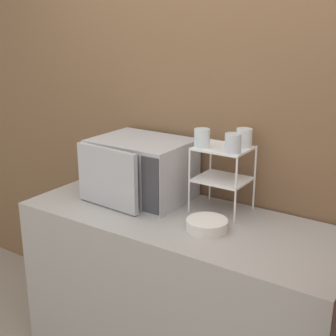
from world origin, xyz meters
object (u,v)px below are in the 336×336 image
glass_back_right (244,138)px  bowl (207,225)px  microwave (140,169)px  glass_front_left (202,138)px  dish_rack (223,165)px  glass_front_right (233,143)px

glass_back_right → bowl: bearing=-94.6°
microwave → glass_front_left: bearing=4.2°
dish_rack → bowl: 0.34m
dish_rack → glass_front_left: (-0.09, -0.06, 0.14)m
glass_back_right → glass_front_right: 0.13m
microwave → glass_front_right: size_ratio=5.58×
glass_back_right → dish_rack: bearing=-143.1°
glass_front_left → glass_back_right: (0.17, 0.12, 0.00)m
dish_rack → microwave: bearing=-169.2°
glass_front_left → bowl: bearing=-52.6°
dish_rack → bowl: dish_rack is taller
glass_back_right → glass_front_right: size_ratio=1.00×
glass_back_right → glass_front_right: (0.00, -0.13, 0.00)m
glass_front_left → glass_back_right: bearing=35.5°
glass_back_right → glass_front_right: same height
glass_back_right → glass_front_right: bearing=-89.1°
microwave → glass_back_right: (0.55, 0.15, 0.22)m
microwave → glass_front_right: glass_front_right is taller
microwave → glass_back_right: size_ratio=5.58×
dish_rack → glass_front_right: size_ratio=3.69×
glass_front_left → microwave: bearing=-175.8°
glass_front_left → glass_back_right: same height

